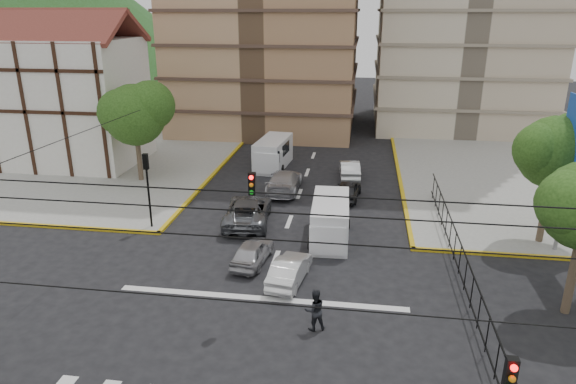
% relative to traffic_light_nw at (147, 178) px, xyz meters
% --- Properties ---
extents(ground, '(160.00, 160.00, 0.00)m').
position_rel_traffic_light_nw_xyz_m(ground, '(7.80, -7.80, -3.11)').
color(ground, black).
rests_on(ground, ground).
extents(sidewalk_nw, '(26.00, 26.00, 0.15)m').
position_rel_traffic_light_nw_xyz_m(sidewalk_nw, '(-12.20, 12.20, -3.04)').
color(sidewalk_nw, gray).
rests_on(sidewalk_nw, ground).
extents(stop_line, '(13.00, 0.40, 0.01)m').
position_rel_traffic_light_nw_xyz_m(stop_line, '(7.80, -6.60, -3.11)').
color(stop_line, silver).
rests_on(stop_line, ground).
extents(tudor_building, '(10.80, 8.05, 12.23)m').
position_rel_traffic_light_nw_xyz_m(tudor_building, '(-11.20, 12.20, 2.14)').
color(tudor_building, silver).
rests_on(tudor_building, ground).
extents(park_fence, '(0.10, 22.50, 1.66)m').
position_rel_traffic_light_nw_xyz_m(park_fence, '(16.80, -3.30, -3.11)').
color(park_fence, black).
rests_on(park_fence, ground).
extents(tree_park_c, '(4.65, 3.80, 7.25)m').
position_rel_traffic_light_nw_xyz_m(tree_park_c, '(21.89, 1.21, 2.22)').
color(tree_park_c, '#473828').
rests_on(tree_park_c, ground).
extents(tree_tudor, '(5.39, 4.40, 7.43)m').
position_rel_traffic_light_nw_xyz_m(tree_tudor, '(-4.10, 8.21, 2.11)').
color(tree_tudor, '#473828').
rests_on(tree_tudor, ground).
extents(traffic_light_nw, '(0.28, 0.22, 4.40)m').
position_rel_traffic_light_nw_xyz_m(traffic_light_nw, '(0.00, 0.00, 0.00)').
color(traffic_light_nw, black).
rests_on(traffic_light_nw, ground).
extents(traffic_light_hanging, '(18.00, 9.12, 0.92)m').
position_rel_traffic_light_nw_xyz_m(traffic_light_hanging, '(7.80, -9.84, 2.79)').
color(traffic_light_hanging, black).
rests_on(traffic_light_hanging, ground).
extents(van_right_lane, '(2.14, 5.07, 2.26)m').
position_rel_traffic_light_nw_xyz_m(van_right_lane, '(10.40, -0.09, -2.02)').
color(van_right_lane, silver).
rests_on(van_right_lane, ground).
extents(van_left_lane, '(2.52, 5.37, 2.34)m').
position_rel_traffic_light_nw_xyz_m(van_left_lane, '(4.90, 12.98, -1.97)').
color(van_left_lane, silver).
rests_on(van_left_lane, ground).
extents(car_silver_front_left, '(1.87, 3.75, 1.23)m').
position_rel_traffic_light_nw_xyz_m(car_silver_front_left, '(6.73, -3.31, -2.50)').
color(car_silver_front_left, '#A8A8AD').
rests_on(car_silver_front_left, ground).
extents(car_white_front_right, '(1.83, 3.88, 1.23)m').
position_rel_traffic_light_nw_xyz_m(car_white_front_right, '(8.85, -4.91, -2.50)').
color(car_white_front_right, white).
rests_on(car_white_front_right, ground).
extents(car_grey_mid_left, '(3.09, 5.74, 1.53)m').
position_rel_traffic_light_nw_xyz_m(car_grey_mid_left, '(5.37, 1.75, -2.35)').
color(car_grey_mid_left, '#5A5D62').
rests_on(car_grey_mid_left, ground).
extents(car_silver_rear_left, '(2.13, 5.21, 1.51)m').
position_rel_traffic_light_nw_xyz_m(car_silver_rear_left, '(6.68, 7.61, -2.36)').
color(car_silver_rear_left, silver).
rests_on(car_silver_rear_left, ground).
extents(car_darkgrey_mid_right, '(1.92, 3.90, 1.28)m').
position_rel_traffic_light_nw_xyz_m(car_darkgrey_mid_right, '(11.15, 6.72, -2.47)').
color(car_darkgrey_mid_right, '#232326').
rests_on(car_darkgrey_mid_right, ground).
extents(car_white_rear_right, '(1.77, 4.18, 1.34)m').
position_rel_traffic_light_nw_xyz_m(car_white_rear_right, '(11.12, 11.40, -2.44)').
color(car_white_rear_right, silver).
rests_on(car_white_rear_right, ground).
extents(pedestrian_crosswalk, '(1.05, 0.94, 1.77)m').
position_rel_traffic_light_nw_xyz_m(pedestrian_crosswalk, '(10.38, -8.56, -2.23)').
color(pedestrian_crosswalk, black).
rests_on(pedestrian_crosswalk, ground).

